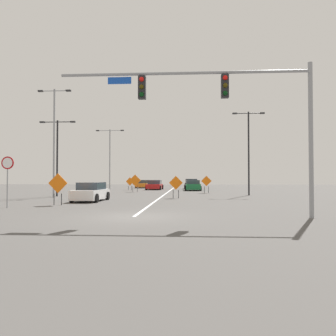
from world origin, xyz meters
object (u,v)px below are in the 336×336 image
Objects in this scene: car_white_mid at (91,192)px; car_black_distant at (191,184)px; street_lamp_mid_left at (57,151)px; car_red_near at (155,185)px; street_lamp_far_right at (249,146)px; construction_sign_right_lane at (130,182)px; car_green_approaching at (193,186)px; construction_sign_right_shoulder at (58,185)px; construction_sign_left_shoulder at (135,181)px; stop_sign at (7,172)px; street_lamp_far_left at (110,154)px; car_orange_passing at (143,184)px; street_lamp_near_right at (54,135)px; traffic_signal_assembly at (226,101)px; construction_sign_median_near at (176,184)px; construction_sign_median_far at (206,182)px.

car_black_distant is at bearing 73.25° from car_white_mid.
car_red_near is (7.46, 17.09, -3.65)m from street_lamp_mid_left.
street_lamp_far_right reaches higher than construction_sign_right_lane.
construction_sign_right_shoulder is at bearing -110.89° from car_green_approaching.
car_green_approaching is 0.89× the size of car_red_near.
car_green_approaching is (9.01, 23.61, -0.67)m from construction_sign_right_shoulder.
street_lamp_mid_left reaches higher than construction_sign_left_shoulder.
stop_sign is at bearing -101.51° from car_red_near.
street_lamp_far_left is at bearing 84.52° from street_lamp_mid_left.
street_lamp_far_left reaches higher than construction_sign_right_shoulder.
car_green_approaching is 1.02× the size of car_black_distant.
street_lamp_far_right reaches higher than construction_sign_left_shoulder.
street_lamp_near_right is at bearing -99.78° from car_orange_passing.
street_lamp_far_left is 8.05m from construction_sign_left_shoulder.
street_lamp_far_right is at bearing -72.11° from car_black_distant.
construction_sign_left_shoulder is (-8.19, 24.83, -3.98)m from traffic_signal_assembly.
stop_sign is 0.37× the size of street_lamp_far_right.
street_lamp_mid_left reaches higher than car_black_distant.
traffic_signal_assembly is at bearing -45.30° from street_lamp_near_right.
street_lamp_far_right reaches higher than construction_sign_median_near.
traffic_signal_assembly is at bearing -87.86° from car_black_distant.
street_lamp_far_right is 9.33m from construction_sign_median_near.
street_lamp_mid_left is at bearing 130.57° from car_white_mid.
construction_sign_median_far is at bearing 71.38° from construction_sign_median_near.
street_lamp_near_right is at bearing 137.78° from car_white_mid.
car_orange_passing is at bearing 93.97° from construction_sign_left_shoulder.
construction_sign_right_lane is at bearing 173.89° from car_green_approaching.
stop_sign is 10.61m from street_lamp_near_right.
street_lamp_far_left is at bearing 112.53° from traffic_signal_assembly.
traffic_signal_assembly is 6.54× the size of construction_sign_right_lane.
traffic_signal_assembly reaches higher than construction_sign_left_shoulder.
car_green_approaching reaches higher than car_red_near.
street_lamp_near_right is at bearing -119.82° from car_black_distant.
car_orange_passing is at bearing 70.33° from street_lamp_far_left.
car_white_mid is at bearing -42.22° from street_lamp_near_right.
construction_sign_median_far is 12.86m from construction_sign_right_lane.
construction_sign_left_shoulder is 5.89m from construction_sign_right_lane.
construction_sign_right_lane is (2.81, 0.03, -3.89)m from street_lamp_far_left.
construction_sign_left_shoulder reaches higher than car_white_mid.
car_red_near is (6.03, 2.12, -4.34)m from street_lamp_far_left.
traffic_signal_assembly reaches higher than stop_sign.
street_lamp_far_left is 20.05m from construction_sign_median_near.
car_black_distant is at bearing 73.33° from construction_sign_right_shoulder.
car_black_distant is at bearing 57.28° from construction_sign_left_shoulder.
street_lamp_far_left is at bearing 86.21° from street_lamp_near_right.
street_lamp_far_left reaches higher than car_black_distant.
traffic_signal_assembly is 14.28m from construction_sign_median_near.
street_lamp_far_left is 1.94× the size of car_white_mid.
car_green_approaching is at bearing 68.25° from car_white_mid.
traffic_signal_assembly is 12.45m from construction_sign_right_shoulder.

